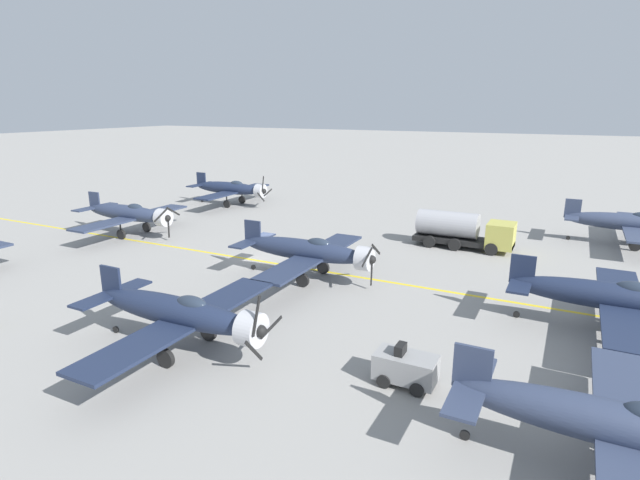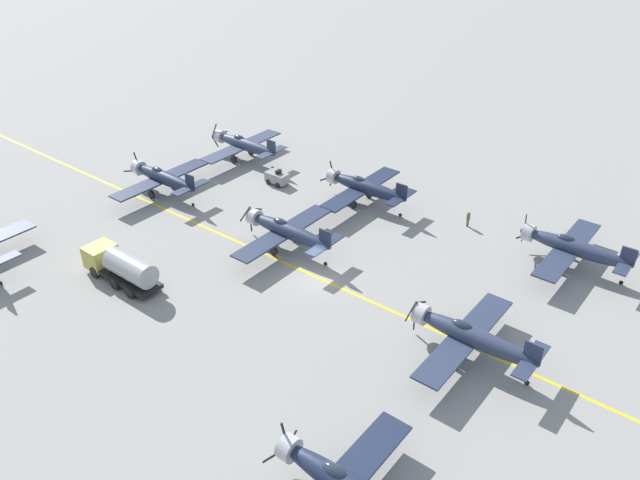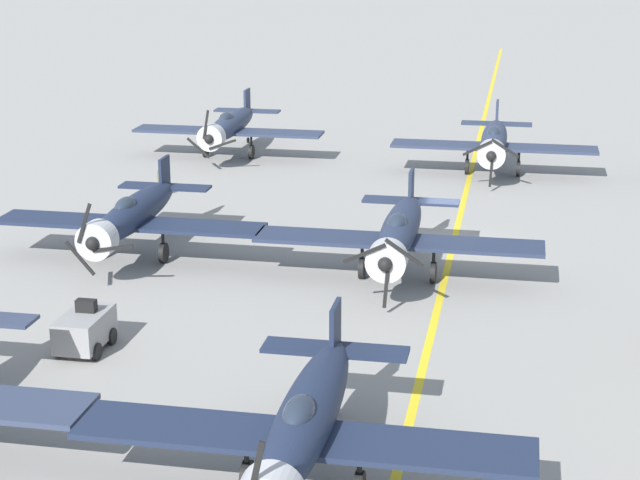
{
  "view_description": "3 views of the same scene",
  "coord_description": "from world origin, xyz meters",
  "px_view_note": "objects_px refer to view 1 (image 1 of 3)",
  "views": [
    {
      "loc": [
        30.31,
        20.36,
        11.48
      ],
      "look_at": [
        2.62,
        6.25,
        3.09
      ],
      "focal_mm": 28.0,
      "sensor_mm": 36.0,
      "label": 1
    },
    {
      "loc": [
        -35.21,
        -28.02,
        31.07
      ],
      "look_at": [
        1.1,
        0.46,
        3.11
      ],
      "focal_mm": 35.0,
      "sensor_mm": 36.0,
      "label": 2
    },
    {
      "loc": [
        -2.84,
        47.7,
        14.56
      ],
      "look_at": [
        4.93,
        7.03,
        2.09
      ],
      "focal_mm": 60.0,
      "sensor_mm": 36.0,
      "label": 3
    }
  ],
  "objects_px": {
    "airplane_near_center": "(130,214)",
    "airplane_far_right": "(621,427)",
    "airplane_far_center": "(615,298)",
    "airplane_near_left": "(232,189)",
    "fuel_tanker": "(464,230)",
    "airplane_far_left": "(631,223)",
    "airplane_mid_center": "(309,251)",
    "airplane_mid_right": "(180,313)",
    "tow_tractor": "(406,367)"
  },
  "relations": [
    {
      "from": "airplane_far_center",
      "to": "airplane_mid_right",
      "type": "height_order",
      "value": "airplane_far_center"
    },
    {
      "from": "fuel_tanker",
      "to": "airplane_mid_right",
      "type": "bearing_deg",
      "value": -18.52
    },
    {
      "from": "airplane_near_left",
      "to": "fuel_tanker",
      "type": "relative_size",
      "value": 1.5
    },
    {
      "from": "airplane_far_left",
      "to": "airplane_near_left",
      "type": "height_order",
      "value": "airplane_near_left"
    },
    {
      "from": "airplane_far_center",
      "to": "airplane_near_left",
      "type": "bearing_deg",
      "value": -110.66
    },
    {
      "from": "fuel_tanker",
      "to": "tow_tractor",
      "type": "distance_m",
      "value": 22.67
    },
    {
      "from": "airplane_far_left",
      "to": "airplane_mid_center",
      "type": "height_order",
      "value": "same"
    },
    {
      "from": "airplane_near_left",
      "to": "airplane_far_center",
      "type": "bearing_deg",
      "value": 47.76
    },
    {
      "from": "airplane_far_center",
      "to": "airplane_mid_center",
      "type": "relative_size",
      "value": 1.0
    },
    {
      "from": "airplane_far_left",
      "to": "airplane_near_center",
      "type": "bearing_deg",
      "value": -62.24
    },
    {
      "from": "airplane_mid_center",
      "to": "airplane_mid_right",
      "type": "relative_size",
      "value": 1.0
    },
    {
      "from": "airplane_far_left",
      "to": "airplane_near_center",
      "type": "xyz_separation_m",
      "value": [
        16.37,
        -40.28,
        0.0
      ]
    },
    {
      "from": "airplane_near_left",
      "to": "tow_tractor",
      "type": "distance_m",
      "value": 41.9
    },
    {
      "from": "tow_tractor",
      "to": "fuel_tanker",
      "type": "bearing_deg",
      "value": -174.47
    },
    {
      "from": "airplane_near_center",
      "to": "tow_tractor",
      "type": "distance_m",
      "value": 32.87
    },
    {
      "from": "airplane_far_center",
      "to": "airplane_mid_right",
      "type": "xyz_separation_m",
      "value": [
        11.58,
        -18.43,
        0.0
      ]
    },
    {
      "from": "airplane_far_center",
      "to": "airplane_far_left",
      "type": "distance_m",
      "value": 20.05
    },
    {
      "from": "tow_tractor",
      "to": "airplane_mid_center",
      "type": "bearing_deg",
      "value": -134.74
    },
    {
      "from": "airplane_mid_center",
      "to": "airplane_mid_right",
      "type": "bearing_deg",
      "value": -12.21
    },
    {
      "from": "airplane_far_left",
      "to": "airplane_near_left",
      "type": "bearing_deg",
      "value": -83.37
    },
    {
      "from": "airplane_near_left",
      "to": "airplane_near_center",
      "type": "bearing_deg",
      "value": -14.49
    },
    {
      "from": "airplane_near_center",
      "to": "tow_tractor",
      "type": "xyz_separation_m",
      "value": [
        13.09,
        30.12,
        -1.22
      ]
    },
    {
      "from": "airplane_far_right",
      "to": "tow_tractor",
      "type": "xyz_separation_m",
      "value": [
        -2.58,
        -7.58,
        -1.22
      ]
    },
    {
      "from": "airplane_far_right",
      "to": "airplane_far_left",
      "type": "bearing_deg",
      "value": 178.53
    },
    {
      "from": "airplane_far_right",
      "to": "tow_tractor",
      "type": "distance_m",
      "value": 8.1
    },
    {
      "from": "airplane_near_center",
      "to": "airplane_far_right",
      "type": "xyz_separation_m",
      "value": [
        15.67,
        37.7,
        0.0
      ]
    },
    {
      "from": "fuel_tanker",
      "to": "airplane_near_left",
      "type": "bearing_deg",
      "value": -102.39
    },
    {
      "from": "airplane_far_left",
      "to": "airplane_near_left",
      "type": "distance_m",
      "value": 40.61
    },
    {
      "from": "airplane_far_center",
      "to": "tow_tractor",
      "type": "bearing_deg",
      "value": -34.12
    },
    {
      "from": "airplane_near_center",
      "to": "fuel_tanker",
      "type": "relative_size",
      "value": 1.5
    },
    {
      "from": "airplane_far_left",
      "to": "fuel_tanker",
      "type": "bearing_deg",
      "value": -55.14
    },
    {
      "from": "airplane_mid_right",
      "to": "airplane_far_center",
      "type": "bearing_deg",
      "value": 106.69
    },
    {
      "from": "airplane_far_left",
      "to": "tow_tractor",
      "type": "height_order",
      "value": "airplane_far_left"
    },
    {
      "from": "airplane_near_left",
      "to": "airplane_far_right",
      "type": "bearing_deg",
      "value": 34.85
    },
    {
      "from": "airplane_far_center",
      "to": "airplane_near_center",
      "type": "bearing_deg",
      "value": -89.42
    },
    {
      "from": "airplane_near_left",
      "to": "airplane_far_left",
      "type": "bearing_deg",
      "value": 75.33
    },
    {
      "from": "airplane_far_center",
      "to": "airplane_near_left",
      "type": "distance_m",
      "value": 42.99
    },
    {
      "from": "airplane_mid_right",
      "to": "fuel_tanker",
      "type": "relative_size",
      "value": 1.5
    },
    {
      "from": "airplane_near_center",
      "to": "airplane_far_right",
      "type": "height_order",
      "value": "same"
    },
    {
      "from": "airplane_mid_center",
      "to": "airplane_mid_right",
      "type": "xyz_separation_m",
      "value": [
        11.92,
        -0.48,
        0.0
      ]
    },
    {
      "from": "airplane_near_center",
      "to": "tow_tractor",
      "type": "relative_size",
      "value": 4.62
    },
    {
      "from": "airplane_near_center",
      "to": "fuel_tanker",
      "type": "bearing_deg",
      "value": 117.91
    },
    {
      "from": "airplane_mid_center",
      "to": "airplane_near_left",
      "type": "distance_m",
      "value": 27.88
    },
    {
      "from": "airplane_mid_center",
      "to": "airplane_near_left",
      "type": "bearing_deg",
      "value": -142.59
    },
    {
      "from": "airplane_far_left",
      "to": "airplane_mid_right",
      "type": "xyz_separation_m",
      "value": [
        31.52,
        -20.59,
        0.0
      ]
    },
    {
      "from": "airplane_mid_right",
      "to": "airplane_far_right",
      "type": "distance_m",
      "value": 18.02
    },
    {
      "from": "airplane_near_center",
      "to": "airplane_mid_center",
      "type": "xyz_separation_m",
      "value": [
        3.23,
        20.18,
        -0.0
      ]
    },
    {
      "from": "airplane_far_center",
      "to": "tow_tractor",
      "type": "xyz_separation_m",
      "value": [
        9.52,
        -8.0,
        -1.22
      ]
    },
    {
      "from": "tow_tractor",
      "to": "airplane_near_center",
      "type": "bearing_deg",
      "value": -113.49
    },
    {
      "from": "airplane_near_center",
      "to": "airplane_mid_center",
      "type": "distance_m",
      "value": 20.43
    }
  ]
}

